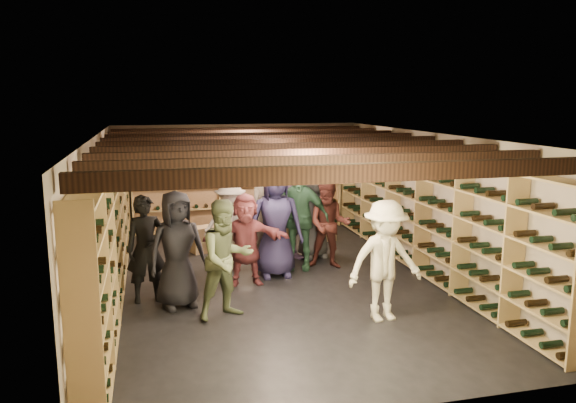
{
  "coord_description": "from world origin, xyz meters",
  "views": [
    {
      "loc": [
        -1.94,
        -8.59,
        2.98
      ],
      "look_at": [
        0.23,
        0.2,
        1.3
      ],
      "focal_mm": 35.0,
      "sensor_mm": 36.0,
      "label": 1
    }
  ],
  "objects_px": {
    "person_6": "(276,222)",
    "person_1": "(146,249)",
    "person_0": "(177,249)",
    "person_7": "(268,216)",
    "person_9": "(230,222)",
    "person_12": "(314,214)",
    "person_10": "(298,218)",
    "crate_loose": "(323,236)",
    "person_11": "(286,214)",
    "person_3": "(385,261)",
    "person_2": "(226,259)",
    "crate_stack_right": "(279,242)",
    "person_8": "(329,225)",
    "crate_stack_left": "(204,239)",
    "person_5": "(246,239)"
  },
  "relations": [
    {
      "from": "person_6",
      "to": "person_5",
      "type": "bearing_deg",
      "value": -148.51
    },
    {
      "from": "crate_stack_left",
      "to": "person_9",
      "type": "bearing_deg",
      "value": -64.16
    },
    {
      "from": "crate_stack_right",
      "to": "person_3",
      "type": "height_order",
      "value": "person_3"
    },
    {
      "from": "person_6",
      "to": "person_1",
      "type": "bearing_deg",
      "value": -158.78
    },
    {
      "from": "crate_loose",
      "to": "person_6",
      "type": "distance_m",
      "value": 2.73
    },
    {
      "from": "crate_loose",
      "to": "person_0",
      "type": "xyz_separation_m",
      "value": [
        -3.17,
        -3.17,
        0.76
      ]
    },
    {
      "from": "crate_loose",
      "to": "person_6",
      "type": "bearing_deg",
      "value": -125.22
    },
    {
      "from": "person_11",
      "to": "person_2",
      "type": "bearing_deg",
      "value": -128.86
    },
    {
      "from": "person_1",
      "to": "person_2",
      "type": "height_order",
      "value": "person_2"
    },
    {
      "from": "person_8",
      "to": "person_12",
      "type": "bearing_deg",
      "value": 114.64
    },
    {
      "from": "person_11",
      "to": "person_9",
      "type": "bearing_deg",
      "value": 170.71
    },
    {
      "from": "person_3",
      "to": "person_8",
      "type": "xyz_separation_m",
      "value": [
        0.01,
        2.45,
        -0.04
      ]
    },
    {
      "from": "crate_stack_left",
      "to": "person_6",
      "type": "bearing_deg",
      "value": -59.91
    },
    {
      "from": "person_3",
      "to": "person_9",
      "type": "height_order",
      "value": "person_3"
    },
    {
      "from": "person_2",
      "to": "person_3",
      "type": "relative_size",
      "value": 0.99
    },
    {
      "from": "crate_stack_right",
      "to": "person_3",
      "type": "distance_m",
      "value": 3.29
    },
    {
      "from": "person_2",
      "to": "person_6",
      "type": "bearing_deg",
      "value": 37.49
    },
    {
      "from": "person_10",
      "to": "person_6",
      "type": "bearing_deg",
      "value": -126.45
    },
    {
      "from": "person_1",
      "to": "person_11",
      "type": "xyz_separation_m",
      "value": [
        2.52,
        1.66,
        0.06
      ]
    },
    {
      "from": "person_2",
      "to": "person_10",
      "type": "bearing_deg",
      "value": 32.38
    },
    {
      "from": "crate_stack_left",
      "to": "person_9",
      "type": "height_order",
      "value": "person_9"
    },
    {
      "from": "person_9",
      "to": "person_8",
      "type": "bearing_deg",
      "value": -16.72
    },
    {
      "from": "person_6",
      "to": "person_7",
      "type": "distance_m",
      "value": 0.59
    },
    {
      "from": "person_6",
      "to": "person_12",
      "type": "distance_m",
      "value": 1.35
    },
    {
      "from": "person_0",
      "to": "person_3",
      "type": "relative_size",
      "value": 1.03
    },
    {
      "from": "person_0",
      "to": "person_7",
      "type": "bearing_deg",
      "value": 29.82
    },
    {
      "from": "person_1",
      "to": "person_12",
      "type": "relative_size",
      "value": 0.96
    },
    {
      "from": "crate_stack_right",
      "to": "person_5",
      "type": "relative_size",
      "value": 0.46
    },
    {
      "from": "person_8",
      "to": "person_12",
      "type": "height_order",
      "value": "person_12"
    },
    {
      "from": "crate_stack_left",
      "to": "person_0",
      "type": "xyz_separation_m",
      "value": [
        -0.63,
        -2.85,
        0.59
      ]
    },
    {
      "from": "crate_stack_left",
      "to": "person_2",
      "type": "relative_size",
      "value": 0.35
    },
    {
      "from": "crate_stack_left",
      "to": "person_7",
      "type": "relative_size",
      "value": 0.32
    },
    {
      "from": "person_9",
      "to": "person_10",
      "type": "height_order",
      "value": "person_10"
    },
    {
      "from": "person_1",
      "to": "person_9",
      "type": "height_order",
      "value": "person_1"
    },
    {
      "from": "person_0",
      "to": "person_6",
      "type": "distance_m",
      "value": 1.98
    },
    {
      "from": "person_9",
      "to": "person_12",
      "type": "relative_size",
      "value": 0.91
    },
    {
      "from": "person_1",
      "to": "person_8",
      "type": "height_order",
      "value": "person_1"
    },
    {
      "from": "person_6",
      "to": "person_11",
      "type": "relative_size",
      "value": 1.09
    },
    {
      "from": "person_0",
      "to": "person_5",
      "type": "xyz_separation_m",
      "value": [
        1.11,
        0.74,
        -0.1
      ]
    },
    {
      "from": "crate_loose",
      "to": "person_6",
      "type": "relative_size",
      "value": 0.27
    },
    {
      "from": "person_1",
      "to": "person_6",
      "type": "height_order",
      "value": "person_6"
    },
    {
      "from": "person_1",
      "to": "person_10",
      "type": "relative_size",
      "value": 0.87
    },
    {
      "from": "crate_stack_right",
      "to": "person_11",
      "type": "distance_m",
      "value": 0.53
    },
    {
      "from": "crate_stack_right",
      "to": "person_12",
      "type": "height_order",
      "value": "person_12"
    },
    {
      "from": "person_3",
      "to": "person_12",
      "type": "xyz_separation_m",
      "value": [
        -0.05,
        3.17,
        0.0
      ]
    },
    {
      "from": "crate_loose",
      "to": "person_11",
      "type": "relative_size",
      "value": 0.29
    },
    {
      "from": "person_10",
      "to": "person_11",
      "type": "distance_m",
      "value": 0.62
    },
    {
      "from": "person_2",
      "to": "person_8",
      "type": "relative_size",
      "value": 1.05
    },
    {
      "from": "person_1",
      "to": "person_5",
      "type": "height_order",
      "value": "person_1"
    },
    {
      "from": "person_3",
      "to": "person_9",
      "type": "xyz_separation_m",
      "value": [
        -1.63,
        3.17,
        -0.07
      ]
    }
  ]
}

